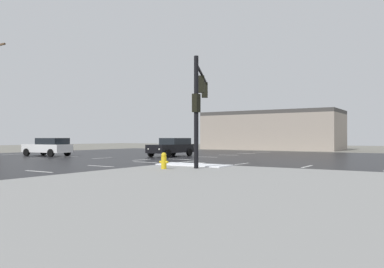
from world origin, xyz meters
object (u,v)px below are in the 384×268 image
sedan_black (172,147)px  traffic_signal_mast (199,96)px  fire_hydrant (164,161)px  sedan_white (48,147)px

sedan_black → traffic_signal_mast: bearing=44.1°
fire_hydrant → traffic_signal_mast: bearing=81.1°
traffic_signal_mast → sedan_white: size_ratio=1.19×
traffic_signal_mast → fire_hydrant: 4.28m
traffic_signal_mast → fire_hydrant: bearing=145.2°
fire_hydrant → sedan_black: size_ratio=0.17×
fire_hydrant → sedan_black: bearing=123.9°
traffic_signal_mast → fire_hydrant: size_ratio=6.95×
sedan_black → sedan_white: (-9.43, -5.39, 0.00)m
traffic_signal_mast → sedan_white: bearing=51.5°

